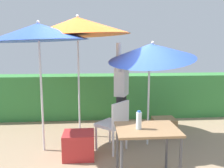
% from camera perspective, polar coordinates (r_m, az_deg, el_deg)
% --- Properties ---
extents(ground_plane, '(24.00, 24.00, 0.00)m').
position_cam_1_polar(ground_plane, '(4.37, 0.32, -15.02)').
color(ground_plane, '#9E8466').
extents(hedge_row, '(8.00, 0.70, 1.10)m').
position_cam_1_polar(hedge_row, '(5.95, -1.16, -2.94)').
color(hedge_row, '#38843D').
rests_on(hedge_row, ground_plane).
extents(umbrella_rainbow, '(2.04, 2.03, 2.43)m').
position_cam_1_polar(umbrella_rainbow, '(4.50, -8.66, 14.08)').
color(umbrella_rainbow, silver).
rests_on(umbrella_rainbow, ground_plane).
extents(umbrella_orange, '(1.63, 1.62, 2.23)m').
position_cam_1_polar(umbrella_orange, '(3.95, -18.00, 12.28)').
color(umbrella_orange, silver).
rests_on(umbrella_orange, ground_plane).
extents(umbrella_yellow, '(1.58, 1.56, 2.06)m').
position_cam_1_polar(umbrella_yellow, '(4.07, 9.81, 8.07)').
color(umbrella_yellow, silver).
rests_on(umbrella_yellow, ground_plane).
extents(person_vendor, '(0.34, 0.54, 1.88)m').
position_cam_1_polar(person_vendor, '(4.66, 2.39, -1.47)').
color(person_vendor, black).
rests_on(person_vendor, ground_plane).
extents(chair_plastic, '(0.62, 0.62, 0.89)m').
position_cam_1_polar(chair_plastic, '(3.97, 0.65, -9.66)').
color(chair_plastic, silver).
rests_on(chair_plastic, ground_plane).
extents(cooler_box, '(0.50, 0.42, 0.42)m').
position_cam_1_polar(cooler_box, '(3.88, -8.35, -14.95)').
color(cooler_box, red).
rests_on(cooler_box, ground_plane).
extents(crate_cardboard, '(0.45, 0.38, 0.35)m').
position_cam_1_polar(crate_cardboard, '(4.90, 12.90, -10.35)').
color(crate_cardboard, '#9E7A4C').
rests_on(crate_cardboard, ground_plane).
extents(folding_table, '(0.80, 0.60, 0.76)m').
position_cam_1_polar(folding_table, '(3.05, 8.78, -12.55)').
color(folding_table, '#4C4C51').
rests_on(folding_table, ground_plane).
extents(bottle_water, '(0.07, 0.07, 0.24)m').
position_cam_1_polar(bottle_water, '(2.94, 6.78, -9.07)').
color(bottle_water, silver).
rests_on(bottle_water, folding_table).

